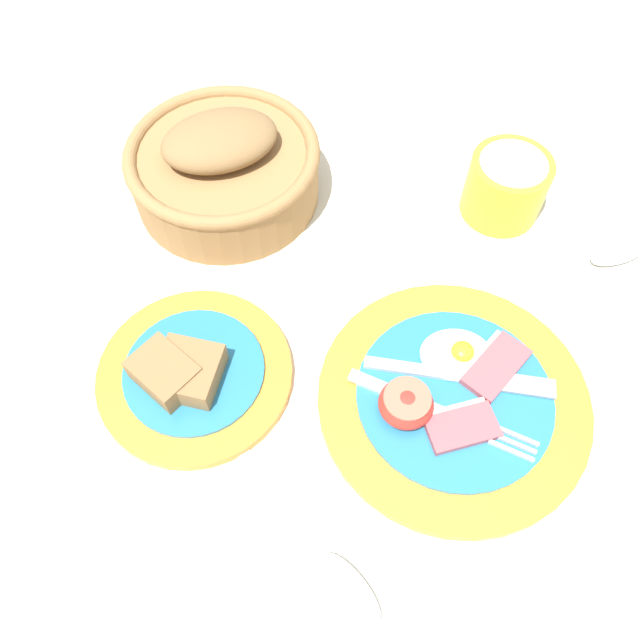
{
  "coord_description": "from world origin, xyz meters",
  "views": [
    {
      "loc": [
        -0.07,
        -0.23,
        0.56
      ],
      "look_at": [
        -0.06,
        0.1,
        0.02
      ],
      "focal_mm": 35.0,
      "sensor_mm": 36.0,
      "label": 1
    }
  ],
  "objects_px": {
    "teaspoon_near_cup": "(597,261)",
    "bread_basket": "(224,167)",
    "teaspoon_by_saucer": "(330,561)",
    "sugar_cup": "(506,186)",
    "bread_plate": "(191,373)",
    "breakfast_plate": "(451,397)"
  },
  "relations": [
    {
      "from": "bread_basket",
      "to": "bread_plate",
      "type": "bearing_deg",
      "value": -96.15
    },
    {
      "from": "bread_basket",
      "to": "teaspoon_near_cup",
      "type": "relative_size",
      "value": 1.17
    },
    {
      "from": "bread_basket",
      "to": "teaspoon_by_saucer",
      "type": "bearing_deg",
      "value": -76.51
    },
    {
      "from": "sugar_cup",
      "to": "teaspoon_by_saucer",
      "type": "bearing_deg",
      "value": -119.15
    },
    {
      "from": "bread_plate",
      "to": "sugar_cup",
      "type": "xyz_separation_m",
      "value": [
        0.35,
        0.21,
        0.03
      ]
    },
    {
      "from": "bread_plate",
      "to": "teaspoon_by_saucer",
      "type": "distance_m",
      "value": 0.22
    },
    {
      "from": "bread_basket",
      "to": "teaspoon_by_saucer",
      "type": "height_order",
      "value": "bread_basket"
    },
    {
      "from": "bread_plate",
      "to": "teaspoon_by_saucer",
      "type": "relative_size",
      "value": 1.17
    },
    {
      "from": "bread_basket",
      "to": "teaspoon_by_saucer",
      "type": "relative_size",
      "value": 1.34
    },
    {
      "from": "teaspoon_near_cup",
      "to": "breakfast_plate",
      "type": "bearing_deg",
      "value": -156.7
    },
    {
      "from": "bread_plate",
      "to": "sugar_cup",
      "type": "height_order",
      "value": "sugar_cup"
    },
    {
      "from": "teaspoon_near_cup",
      "to": "bread_basket",
      "type": "bearing_deg",
      "value": 146.64
    },
    {
      "from": "teaspoon_by_saucer",
      "to": "bread_plate",
      "type": "bearing_deg",
      "value": 178.69
    },
    {
      "from": "breakfast_plate",
      "to": "sugar_cup",
      "type": "relative_size",
      "value": 2.9
    },
    {
      "from": "sugar_cup",
      "to": "teaspoon_near_cup",
      "type": "xyz_separation_m",
      "value": [
        0.09,
        -0.08,
        -0.03
      ]
    },
    {
      "from": "bread_plate",
      "to": "teaspoon_by_saucer",
      "type": "xyz_separation_m",
      "value": [
        0.13,
        -0.18,
        -0.01
      ]
    },
    {
      "from": "teaspoon_by_saucer",
      "to": "teaspoon_near_cup",
      "type": "relative_size",
      "value": 0.87
    },
    {
      "from": "breakfast_plate",
      "to": "bread_plate",
      "type": "xyz_separation_m",
      "value": [
        -0.25,
        0.03,
        0.0
      ]
    },
    {
      "from": "bread_plate",
      "to": "teaspoon_by_saucer",
      "type": "height_order",
      "value": "bread_plate"
    },
    {
      "from": "bread_basket",
      "to": "teaspoon_by_saucer",
      "type": "xyz_separation_m",
      "value": [
        0.1,
        -0.43,
        -0.04
      ]
    },
    {
      "from": "sugar_cup",
      "to": "teaspoon_near_cup",
      "type": "distance_m",
      "value": 0.13
    },
    {
      "from": "bread_basket",
      "to": "sugar_cup",
      "type": "bearing_deg",
      "value": -6.46
    }
  ]
}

